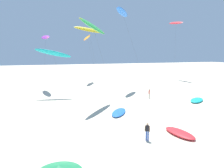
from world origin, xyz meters
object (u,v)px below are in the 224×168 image
object	(u,v)px
flying_kite_5	(87,37)
person_near_left	(149,93)
flying_kite_1	(93,27)
grounded_kite_0	(180,133)
flying_kite_6	(53,53)
flying_kite_2	(122,12)
flying_kite_0	(45,37)
grounded_kite_1	(197,100)
grounded_kite_2	(119,112)
person_foreground_walker	(147,131)
flying_kite_4	(176,23)
flying_kite_3	(89,30)

from	to	relation	value
flying_kite_5	person_near_left	world-z (taller)	flying_kite_5
flying_kite_1	flying_kite_5	world-z (taller)	flying_kite_5
flying_kite_1	grounded_kite_0	bearing A→B (deg)	-74.21
grounded_kite_0	person_near_left	bearing A→B (deg)	69.41
flying_kite_1	flying_kite_6	xyz separation A→B (m)	(-5.25, 8.36, -3.89)
flying_kite_2	flying_kite_0	bearing A→B (deg)	162.09
flying_kite_5	grounded_kite_1	world-z (taller)	flying_kite_5
grounded_kite_2	person_foreground_walker	distance (m)	9.23
flying_kite_5	grounded_kite_0	distance (m)	43.02
flying_kite_4	person_foreground_walker	distance (m)	52.62
flying_kite_2	person_near_left	world-z (taller)	flying_kite_2
flying_kite_6	grounded_kite_0	bearing A→B (deg)	-67.98
grounded_kite_1	person_foreground_walker	distance (m)	19.60
flying_kite_1	grounded_kite_2	bearing A→B (deg)	-75.68
grounded_kite_2	person_near_left	bearing A→B (deg)	38.80
flying_kite_2	flying_kite_3	distance (m)	17.06
flying_kite_0	grounded_kite_1	size ratio (longest dim) A/B	2.62
flying_kite_0	grounded_kite_2	bearing A→B (deg)	-71.45
grounded_kite_1	flying_kite_5	bearing A→B (deg)	110.15
flying_kite_6	person_foreground_walker	world-z (taller)	flying_kite_6
flying_kite_3	flying_kite_4	size ratio (longest dim) A/B	0.88
grounded_kite_0	flying_kite_6	bearing A→B (deg)	112.02
flying_kite_6	grounded_kite_0	world-z (taller)	flying_kite_6
flying_kite_2	flying_kite_6	bearing A→B (deg)	-169.17
flying_kite_1	flying_kite_4	xyz separation A→B (m)	(32.40, 23.28, 5.18)
grounded_kite_1	person_near_left	bearing A→B (deg)	141.85
flying_kite_3	grounded_kite_0	world-z (taller)	flying_kite_3
flying_kite_4	person_near_left	world-z (taller)	flying_kite_4
flying_kite_0	grounded_kite_2	xyz separation A→B (m)	(7.54, -22.48, -11.18)
flying_kite_6	person_near_left	world-z (taller)	flying_kite_6
flying_kite_2	grounded_kite_0	bearing A→B (deg)	-101.10
flying_kite_3	person_near_left	world-z (taller)	flying_kite_3
grounded_kite_1	grounded_kite_2	distance (m)	15.16
person_near_left	flying_kite_6	bearing A→B (deg)	154.10
flying_kite_4	grounded_kite_2	distance (m)	45.91
flying_kite_4	person_near_left	distance (m)	35.39
flying_kite_4	grounded_kite_2	xyz separation A→B (m)	(-30.80, -29.56, -16.90)
grounded_kite_1	flying_kite_4	bearing A→B (deg)	60.05
flying_kite_4	flying_kite_6	world-z (taller)	flying_kite_4
flying_kite_3	grounded_kite_0	size ratio (longest dim) A/B	4.11
flying_kite_0	grounded_kite_0	size ratio (longest dim) A/B	3.18
flying_kite_1	person_near_left	size ratio (longest dim) A/B	7.95
flying_kite_2	grounded_kite_2	xyz separation A→B (m)	(-7.93, -17.47, -16.41)
flying_kite_4	flying_kite_0	bearing A→B (deg)	-169.53
flying_kite_6	grounded_kite_2	xyz separation A→B (m)	(6.85, -14.64, -7.84)
flying_kite_6	grounded_kite_0	xyz separation A→B (m)	(9.58, -23.69, -7.80)
person_foreground_walker	flying_kite_3	bearing A→B (deg)	82.27
flying_kite_6	grounded_kite_1	xyz separation A→B (m)	(21.86, -12.49, -7.79)
grounded_kite_1	person_foreground_walker	xyz separation A→B (m)	(-16.00, -11.30, 0.72)
flying_kite_1	grounded_kite_0	distance (m)	19.76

